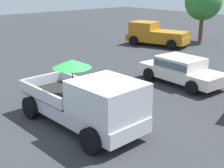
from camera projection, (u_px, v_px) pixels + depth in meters
ground_plane at (81, 124)px, 11.11m from camera, size 80.00×80.00×0.00m
pickup_truck_main at (89, 102)px, 10.49m from camera, size 5.11×2.40×2.25m
pickup_truck_far at (155, 34)px, 24.81m from camera, size 5.11×3.18×1.80m
parked_sedan_near at (181, 69)px, 15.38m from camera, size 4.37×2.13×1.33m
tree_by_lot at (203, 2)px, 25.67m from camera, size 3.01×3.01×4.79m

